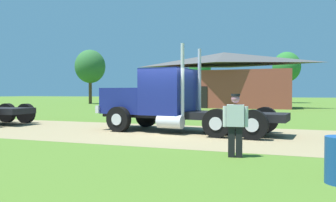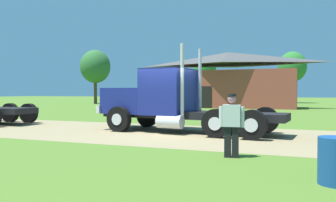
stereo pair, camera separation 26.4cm
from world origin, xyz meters
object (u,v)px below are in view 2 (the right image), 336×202
object	(u,v)px
visitor_walking_mid	(232,123)
steel_barrel	(336,161)
truck_foreground_white	(167,102)
visitor_far_side	(114,104)
shed_building	(228,81)

from	to	relation	value
visitor_walking_mid	steel_barrel	distance (m)	2.85
truck_foreground_white	visitor_far_side	world-z (taller)	truck_foreground_white
steel_barrel	shed_building	world-z (taller)	shed_building
visitor_walking_mid	shed_building	world-z (taller)	shed_building
truck_foreground_white	shed_building	bearing A→B (deg)	94.93
steel_barrel	shed_building	size ratio (longest dim) A/B	0.06
visitor_far_side	shed_building	xyz separation A→B (m)	(2.56, 19.39, 1.85)
truck_foreground_white	visitor_far_side	bearing A→B (deg)	142.77
visitor_walking_mid	visitor_far_side	bearing A→B (deg)	134.76
shed_building	truck_foreground_white	bearing A→B (deg)	-85.07
truck_foreground_white	steel_barrel	size ratio (longest dim) A/B	9.39
truck_foreground_white	steel_barrel	world-z (taller)	truck_foreground_white
visitor_far_side	steel_barrel	size ratio (longest dim) A/B	2.13
shed_building	visitor_walking_mid	bearing A→B (deg)	-78.64
shed_building	visitor_far_side	bearing A→B (deg)	-97.52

